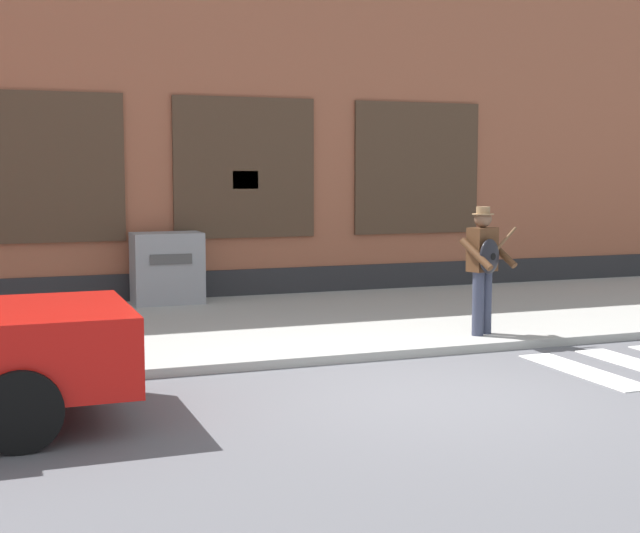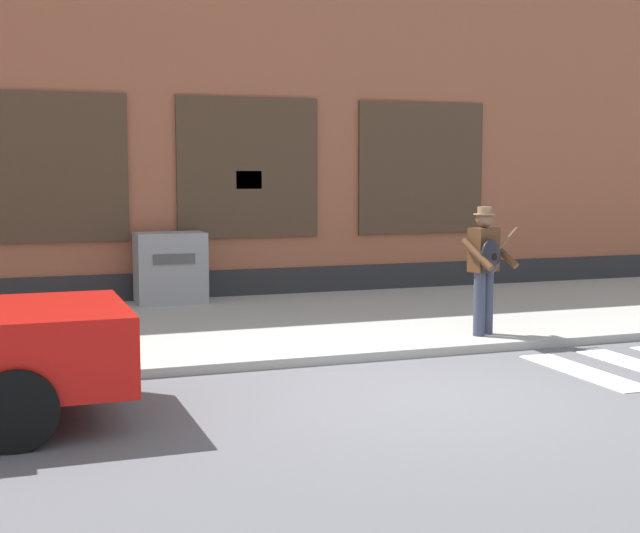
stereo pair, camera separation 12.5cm
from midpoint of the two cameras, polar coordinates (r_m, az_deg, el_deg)
name	(u,v)px [view 2 (the right image)]	position (r m, az deg, el deg)	size (l,w,h in m)	color
ground_plane	(428,393)	(8.97, 7.36, -8.06)	(160.00, 160.00, 0.00)	#56565B
sidewalk	(297,322)	(12.74, -1.21, -3.58)	(28.00, 5.21, 0.11)	#9E9E99
building_backdrop	(220,109)	(17.03, -6.22, 10.00)	(28.00, 4.06, 6.75)	#99563D
busker	(485,263)	(11.50, 10.84, 0.24)	(0.79, 0.67, 1.64)	#33384C
utility_box	(170,268)	(14.38, -9.31, -0.08)	(1.10, 0.70, 1.13)	gray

